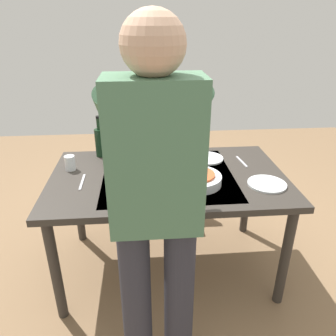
{
  "coord_description": "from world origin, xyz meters",
  "views": [
    {
      "loc": [
        0.15,
        1.83,
        1.66
      ],
      "look_at": [
        0.0,
        0.0,
        0.79
      ],
      "focal_mm": 34.54,
      "sensor_mm": 36.0,
      "label": 1
    }
  ],
  "objects_px": {
    "water_cup_near_left": "(70,163)",
    "dinner_plate_far": "(207,158)",
    "water_cup_near_right": "(156,153)",
    "wine_bottle": "(100,141)",
    "dinner_plate_near": "(267,184)",
    "wine_glass_left": "(117,164)",
    "chair_near": "(155,155)",
    "dining_table": "(168,186)",
    "person_server": "(156,205)",
    "serving_bowl_pasta": "(197,179)"
  },
  "relations": [
    {
      "from": "water_cup_near_left",
      "to": "dinner_plate_near",
      "type": "xyz_separation_m",
      "value": [
        -1.21,
        0.31,
        -0.04
      ]
    },
    {
      "from": "water_cup_near_right",
      "to": "dinner_plate_near",
      "type": "distance_m",
      "value": 0.77
    },
    {
      "from": "serving_bowl_pasta",
      "to": "water_cup_near_right",
      "type": "bearing_deg",
      "value": -59.53
    },
    {
      "from": "chair_near",
      "to": "serving_bowl_pasta",
      "type": "xyz_separation_m",
      "value": [
        -0.21,
        0.96,
        0.24
      ]
    },
    {
      "from": "wine_bottle",
      "to": "dinner_plate_near",
      "type": "distance_m",
      "value": 1.17
    },
    {
      "from": "dinner_plate_far",
      "to": "water_cup_near_right",
      "type": "bearing_deg",
      "value": -3.24
    },
    {
      "from": "dinner_plate_far",
      "to": "wine_bottle",
      "type": "bearing_deg",
      "value": -9.31
    },
    {
      "from": "dinner_plate_near",
      "to": "dinner_plate_far",
      "type": "bearing_deg",
      "value": -55.25
    },
    {
      "from": "water_cup_near_right",
      "to": "serving_bowl_pasta",
      "type": "distance_m",
      "value": 0.44
    },
    {
      "from": "dining_table",
      "to": "serving_bowl_pasta",
      "type": "distance_m",
      "value": 0.23
    },
    {
      "from": "wine_glass_left",
      "to": "water_cup_near_right",
      "type": "bearing_deg",
      "value": -130.79
    },
    {
      "from": "wine_glass_left",
      "to": "dining_table",
      "type": "bearing_deg",
      "value": -172.99
    },
    {
      "from": "wine_glass_left",
      "to": "serving_bowl_pasta",
      "type": "distance_m",
      "value": 0.49
    },
    {
      "from": "dining_table",
      "to": "wine_bottle",
      "type": "relative_size",
      "value": 5.03
    },
    {
      "from": "water_cup_near_left",
      "to": "dinner_plate_near",
      "type": "bearing_deg",
      "value": 165.47
    },
    {
      "from": "water_cup_near_left",
      "to": "person_server",
      "type": "bearing_deg",
      "value": 121.8
    },
    {
      "from": "water_cup_near_left",
      "to": "dinner_plate_far",
      "type": "xyz_separation_m",
      "value": [
        -0.93,
        -0.1,
        -0.04
      ]
    },
    {
      "from": "wine_bottle",
      "to": "water_cup_near_left",
      "type": "height_order",
      "value": "wine_bottle"
    },
    {
      "from": "water_cup_near_left",
      "to": "water_cup_near_right",
      "type": "height_order",
      "value": "water_cup_near_left"
    },
    {
      "from": "water_cup_near_left",
      "to": "water_cup_near_right",
      "type": "distance_m",
      "value": 0.58
    },
    {
      "from": "person_server",
      "to": "wine_glass_left",
      "type": "bearing_deg",
      "value": -73.21
    },
    {
      "from": "person_server",
      "to": "dinner_plate_near",
      "type": "relative_size",
      "value": 7.34
    },
    {
      "from": "wine_bottle",
      "to": "water_cup_near_right",
      "type": "distance_m",
      "value": 0.41
    },
    {
      "from": "dining_table",
      "to": "water_cup_near_right",
      "type": "distance_m",
      "value": 0.29
    },
    {
      "from": "chair_near",
      "to": "serving_bowl_pasta",
      "type": "height_order",
      "value": "chair_near"
    },
    {
      "from": "wine_glass_left",
      "to": "serving_bowl_pasta",
      "type": "height_order",
      "value": "wine_glass_left"
    },
    {
      "from": "wine_bottle",
      "to": "chair_near",
      "type": "bearing_deg",
      "value": -130.83
    },
    {
      "from": "water_cup_near_right",
      "to": "wine_bottle",
      "type": "bearing_deg",
      "value": -14.63
    },
    {
      "from": "person_server",
      "to": "serving_bowl_pasta",
      "type": "xyz_separation_m",
      "value": [
        -0.27,
        -0.58,
        -0.19
      ]
    },
    {
      "from": "water_cup_near_right",
      "to": "dinner_plate_far",
      "type": "relative_size",
      "value": 0.41
    },
    {
      "from": "dining_table",
      "to": "chair_near",
      "type": "xyz_separation_m",
      "value": [
        0.05,
        -0.83,
        -0.14
      ]
    },
    {
      "from": "water_cup_near_right",
      "to": "person_server",
      "type": "bearing_deg",
      "value": 87.15
    },
    {
      "from": "chair_near",
      "to": "water_cup_near_right",
      "type": "relative_size",
      "value": 9.69
    },
    {
      "from": "chair_near",
      "to": "dinner_plate_near",
      "type": "distance_m",
      "value": 1.21
    },
    {
      "from": "person_server",
      "to": "water_cup_near_right",
      "type": "distance_m",
      "value": 0.98
    },
    {
      "from": "dinner_plate_near",
      "to": "wine_bottle",
      "type": "bearing_deg",
      "value": -27.28
    },
    {
      "from": "wine_glass_left",
      "to": "dinner_plate_far",
      "type": "xyz_separation_m",
      "value": [
        -0.61,
        -0.27,
        -0.1
      ]
    },
    {
      "from": "dinner_plate_near",
      "to": "water_cup_near_right",
      "type": "bearing_deg",
      "value": -33.89
    },
    {
      "from": "water_cup_near_right",
      "to": "dinner_plate_far",
      "type": "bearing_deg",
      "value": 176.76
    },
    {
      "from": "wine_glass_left",
      "to": "water_cup_near_right",
      "type": "xyz_separation_m",
      "value": [
        -0.25,
        -0.29,
        -0.06
      ]
    },
    {
      "from": "serving_bowl_pasta",
      "to": "dinner_plate_far",
      "type": "height_order",
      "value": "serving_bowl_pasta"
    },
    {
      "from": "person_server",
      "to": "water_cup_near_left",
      "type": "bearing_deg",
      "value": -58.2
    },
    {
      "from": "chair_near",
      "to": "water_cup_near_left",
      "type": "distance_m",
      "value": 0.95
    },
    {
      "from": "dining_table",
      "to": "serving_bowl_pasta",
      "type": "relative_size",
      "value": 4.96
    },
    {
      "from": "dinner_plate_near",
      "to": "wine_glass_left",
      "type": "bearing_deg",
      "value": -9.01
    },
    {
      "from": "chair_near",
      "to": "person_server",
      "type": "bearing_deg",
      "value": 87.63
    },
    {
      "from": "wine_bottle",
      "to": "wine_glass_left",
      "type": "height_order",
      "value": "wine_bottle"
    },
    {
      "from": "water_cup_near_left",
      "to": "water_cup_near_right",
      "type": "bearing_deg",
      "value": -168.4
    },
    {
      "from": "water_cup_near_left",
      "to": "dinner_plate_far",
      "type": "bearing_deg",
      "value": -174.04
    },
    {
      "from": "water_cup_near_right",
      "to": "dining_table",
      "type": "bearing_deg",
      "value": 103.66
    }
  ]
}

